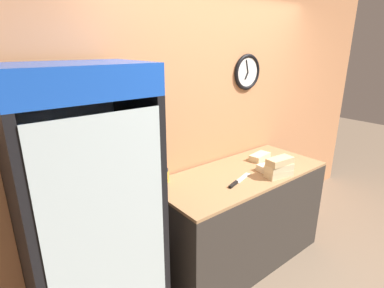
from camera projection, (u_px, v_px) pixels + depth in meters
name	position (u px, v px, depth m)	size (l,w,h in m)	color
wall_back	(213.00, 120.00, 2.94)	(5.20, 0.09, 2.70)	tan
prep_counter	(239.00, 217.00, 2.91)	(1.68, 0.73, 0.94)	#332D28
beverage_cooler	(85.00, 203.00, 1.94)	(0.80, 0.66, 1.96)	black
sandwich_stack_bottom	(279.00, 173.00, 2.66)	(0.26, 0.16, 0.06)	beige
sandwich_stack_middle	(279.00, 167.00, 2.65)	(0.26, 0.16, 0.06)	beige
sandwich_stack_top	(280.00, 161.00, 2.63)	(0.26, 0.14, 0.06)	tan
sandwich_flat_left	(268.00, 167.00, 2.80)	(0.23, 0.13, 0.06)	beige
sandwich_flat_right	(260.00, 157.00, 3.06)	(0.25, 0.15, 0.06)	beige
chefs_knife	(237.00, 182.00, 2.55)	(0.36, 0.14, 0.02)	silver
condiment_jar	(163.00, 176.00, 2.55)	(0.10, 0.10, 0.12)	gold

